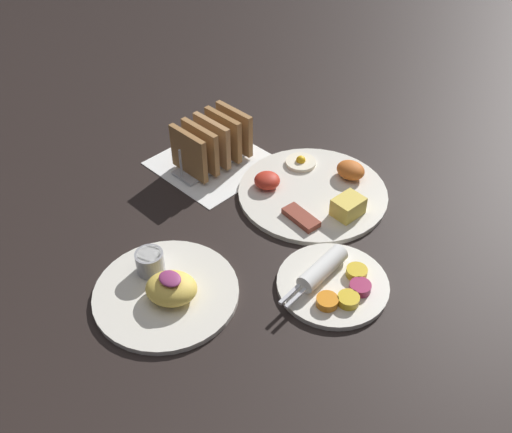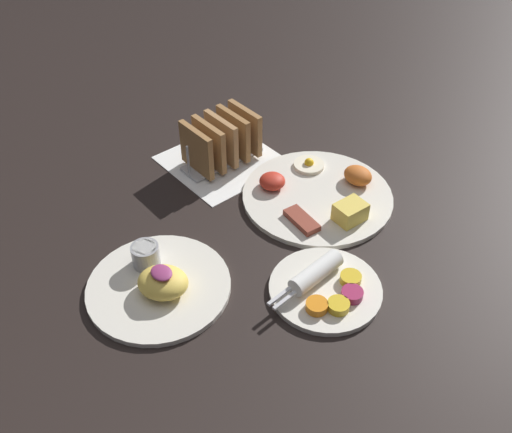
{
  "view_description": "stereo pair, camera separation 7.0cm",
  "coord_description": "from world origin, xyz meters",
  "px_view_note": "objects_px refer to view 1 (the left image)",
  "views": [
    {
      "loc": [
        0.53,
        -0.55,
        0.72
      ],
      "look_at": [
        -0.03,
        0.01,
        0.03
      ],
      "focal_mm": 40.0,
      "sensor_mm": 36.0,
      "label": 1
    },
    {
      "loc": [
        0.57,
        -0.5,
        0.72
      ],
      "look_at": [
        -0.03,
        0.01,
        0.03
      ],
      "focal_mm": 40.0,
      "sensor_mm": 36.0,
      "label": 2
    }
  ],
  "objects_px": {
    "plate_condiments": "(331,283)",
    "plate_foreground": "(166,288)",
    "toast_rack": "(212,143)",
    "plate_breakfast": "(315,190)"
  },
  "relations": [
    {
      "from": "plate_breakfast",
      "to": "plate_condiments",
      "type": "bearing_deg",
      "value": -43.43
    },
    {
      "from": "plate_breakfast",
      "to": "plate_condiments",
      "type": "height_order",
      "value": "plate_breakfast"
    },
    {
      "from": "plate_breakfast",
      "to": "toast_rack",
      "type": "distance_m",
      "value": 0.24
    },
    {
      "from": "plate_foreground",
      "to": "toast_rack",
      "type": "height_order",
      "value": "toast_rack"
    },
    {
      "from": "plate_foreground",
      "to": "toast_rack",
      "type": "bearing_deg",
      "value": 125.89
    },
    {
      "from": "plate_foreground",
      "to": "plate_condiments",
      "type": "bearing_deg",
      "value": 47.88
    },
    {
      "from": "plate_breakfast",
      "to": "toast_rack",
      "type": "height_order",
      "value": "toast_rack"
    },
    {
      "from": "plate_breakfast",
      "to": "plate_foreground",
      "type": "xyz_separation_m",
      "value": [
        -0.0,
        -0.37,
        0.0
      ]
    },
    {
      "from": "plate_breakfast",
      "to": "plate_condiments",
      "type": "xyz_separation_m",
      "value": [
        0.18,
        -0.17,
        0.0
      ]
    },
    {
      "from": "plate_condiments",
      "to": "plate_foreground",
      "type": "height_order",
      "value": "plate_foreground"
    }
  ]
}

